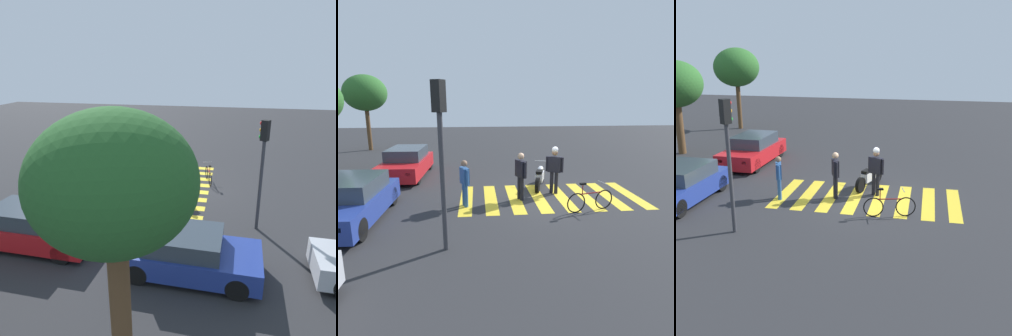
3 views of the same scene
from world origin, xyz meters
The scene contains 11 objects.
ground_plane centered at (0.00, 0.00, 0.00)m, with size 60.00×60.00×0.00m, color #2B2B2D.
police_motorcycle centered at (1.30, 0.11, 0.45)m, with size 2.01×0.92×1.02m.
leaning_bicycle centered at (-1.52, -0.98, 0.38)m, with size 0.56×1.71×1.00m.
officer_on_foot centered at (-0.18, 1.15, 1.01)m, with size 0.65×0.38×1.76m.
officer_by_motorcycle centered at (0.43, -0.26, 1.10)m, with size 0.41×0.63×1.87m.
pedestrian_bystander centered at (-0.68, 3.16, 0.92)m, with size 0.62×0.36×1.63m.
crosswalk_stripes centered at (0.00, 0.00, 0.00)m, with size 3.31×6.75×0.01m.
car_blue_hatchback centered at (-1.56, 6.60, 0.63)m, with size 4.05×1.99×1.31m.
car_red_convertible centered at (3.76, 6.11, 0.65)m, with size 4.24×1.91×1.37m.
traffic_light_pole centered at (-3.65, 3.52, 2.73)m, with size 0.36×0.33×4.04m.
street_tree_mid centered at (-0.95, 10.55, 4.19)m, with size 2.48×2.48×5.33m.
Camera 1 is at (-2.57, 14.61, 5.90)m, focal length 34.47 mm.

